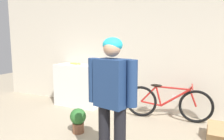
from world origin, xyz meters
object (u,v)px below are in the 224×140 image
Objects in this scene: person at (112,92)px; cardboard_box at (224,132)px; bicycle at (167,103)px; banana at (76,64)px; potted_plant at (78,119)px.

person is 2.04m from cardboard_box.
banana is (-2.11, 0.05, 0.64)m from bicycle.
banana is 1.73m from potted_plant.
person is 3.29× the size of cardboard_box.
person reaches higher than potted_plant.
banana reaches higher than bicycle.
person is at bearing -46.16° from banana.
potted_plant is at bearing 159.38° from person.
cardboard_box is at bearing -9.28° from banana.
person is 1.28m from potted_plant.
person is at bearing -132.66° from cardboard_box.
potted_plant is (-0.90, 0.60, -0.69)m from person.
banana reaches higher than cardboard_box.
cardboard_box is at bearing -31.06° from bicycle.
bicycle is 3.44× the size of cardboard_box.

